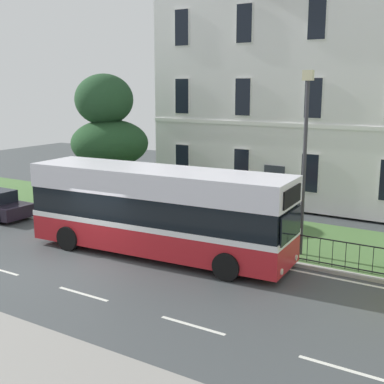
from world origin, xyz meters
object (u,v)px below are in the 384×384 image
at_px(georgian_townhouse, 310,73).
at_px(street_lamp_post, 305,152).
at_px(single_decker_bus, 158,210).
at_px(evergreen_tree, 104,156).

xyz_separation_m(georgian_townhouse, street_lamp_post, (3.82, -10.88, -2.97)).
height_order(georgian_townhouse, single_decker_bus, georgian_townhouse).
height_order(single_decker_bus, street_lamp_post, street_lamp_post).
bearing_deg(evergreen_tree, single_decker_bus, -35.23).
bearing_deg(georgian_townhouse, street_lamp_post, -70.65).
xyz_separation_m(georgian_townhouse, evergreen_tree, (-7.81, -8.57, -4.25)).
bearing_deg(evergreen_tree, street_lamp_post, -11.21).
distance_m(georgian_townhouse, street_lamp_post, 11.91).
relative_size(evergreen_tree, single_decker_bus, 0.69).
relative_size(georgian_townhouse, single_decker_bus, 1.45).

